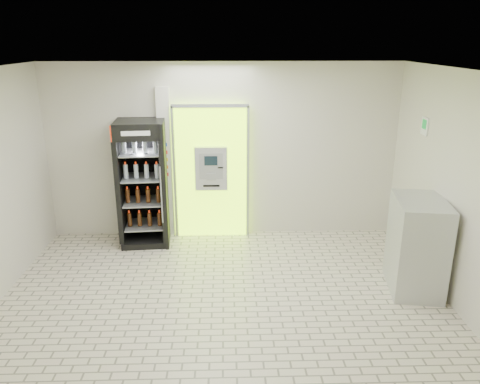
{
  "coord_description": "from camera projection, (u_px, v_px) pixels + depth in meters",
  "views": [
    {
      "loc": [
        0.06,
        -5.35,
        3.35
      ],
      "look_at": [
        0.26,
        1.2,
        1.19
      ],
      "focal_mm": 35.0,
      "sensor_mm": 36.0,
      "label": 1
    }
  ],
  "objects": [
    {
      "name": "atm_assembly",
      "position": [
        211.0,
        171.0,
        8.05
      ],
      "size": [
        1.3,
        0.24,
        2.33
      ],
      "color": "#A3F40F",
      "rests_on": "ground"
    },
    {
      "name": "steel_cabinet",
      "position": [
        417.0,
        245.0,
        6.41
      ],
      "size": [
        0.8,
        1.07,
        1.3
      ],
      "rotation": [
        0.0,
        0.0,
        -0.16
      ],
      "color": "#B2B5BA",
      "rests_on": "ground"
    },
    {
      "name": "pillar",
      "position": [
        166.0,
        164.0,
        8.02
      ],
      "size": [
        0.22,
        0.11,
        2.6
      ],
      "color": "silver",
      "rests_on": "ground"
    },
    {
      "name": "room_shell",
      "position": [
        222.0,
        172.0,
        5.55
      ],
      "size": [
        6.0,
        6.0,
        6.0
      ],
      "color": "beige",
      "rests_on": "ground"
    },
    {
      "name": "ground",
      "position": [
        223.0,
        307.0,
        6.13
      ],
      "size": [
        6.0,
        6.0,
        0.0
      ],
      "primitive_type": "plane",
      "color": "beige",
      "rests_on": "ground"
    },
    {
      "name": "exit_sign",
      "position": [
        425.0,
        126.0,
        6.88
      ],
      "size": [
        0.02,
        0.22,
        0.26
      ],
      "color": "white",
      "rests_on": "room_shell"
    },
    {
      "name": "beverage_cooler",
      "position": [
        144.0,
        186.0,
        7.81
      ],
      "size": [
        0.84,
        0.78,
        2.1
      ],
      "rotation": [
        0.0,
        0.0,
        0.08
      ],
      "color": "black",
      "rests_on": "ground"
    }
  ]
}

